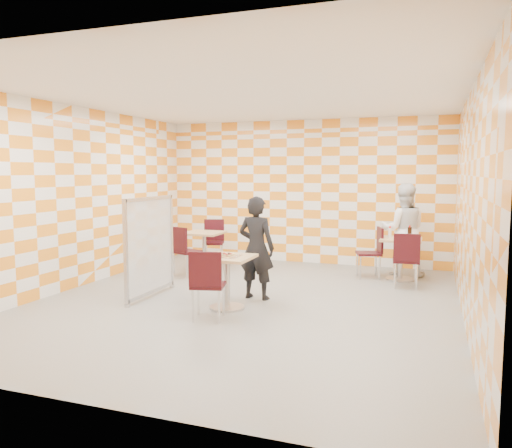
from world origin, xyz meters
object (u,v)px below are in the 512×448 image
at_px(second_table, 401,252).
at_px(empty_table, 204,244).
at_px(soda_bottle, 410,233).
at_px(main_table, 227,273).
at_px(chair_second_front, 406,256).
at_px(partition, 150,246).
at_px(chair_empty_far, 214,238).
at_px(sport_bottle, 390,232).
at_px(man_dark, 256,248).
at_px(man_white, 403,230).
at_px(chair_second_side, 374,248).
at_px(chair_empty_near, 183,247).
at_px(chair_main_front, 207,280).

relative_size(second_table, empty_table, 1.00).
bearing_deg(soda_bottle, main_table, -129.74).
bearing_deg(chair_second_front, partition, -153.08).
distance_m(chair_empty_far, sport_bottle, 3.61).
distance_m(man_dark, man_white, 3.20).
xyz_separation_m(man_dark, sport_bottle, (1.78, 2.21, 0.06)).
bearing_deg(empty_table, soda_bottle, 5.41).
distance_m(chair_second_side, man_white, 0.70).
height_order(chair_second_side, sport_bottle, sport_bottle).
bearing_deg(man_white, sport_bottle, 44.36).
relative_size(chair_second_front, soda_bottle, 4.02).
bearing_deg(chair_empty_near, empty_table, 82.83).
relative_size(chair_second_side, partition, 0.60).
bearing_deg(chair_second_front, chair_main_front, -130.32).
distance_m(second_table, partition, 4.38).
distance_m(empty_table, chair_second_front, 3.84).
bearing_deg(empty_table, chair_second_front, -5.09).
xyz_separation_m(chair_main_front, man_white, (2.21, 3.81, 0.31)).
bearing_deg(chair_empty_near, second_table, 15.31).
xyz_separation_m(second_table, chair_empty_near, (-3.79, -1.04, 0.04)).
xyz_separation_m(chair_second_front, chair_empty_near, (-3.92, -0.37, 0.00)).
bearing_deg(man_white, second_table, 79.16).
bearing_deg(sport_bottle, empty_table, -172.99).
bearing_deg(partition, empty_table, 93.66).
height_order(chair_second_side, man_white, man_white).
bearing_deg(chair_main_front, man_dark, 80.58).
relative_size(chair_second_side, chair_empty_near, 1.00).
distance_m(main_table, sport_bottle, 3.50).
bearing_deg(empty_table, chair_main_front, -64.04).
relative_size(chair_main_front, chair_empty_far, 1.00).
relative_size(empty_table, sport_bottle, 3.75).
height_order(second_table, man_dark, man_dark).
xyz_separation_m(chair_main_front, chair_second_side, (1.73, 3.41, 0.00)).
height_order(main_table, chair_second_side, chair_second_side).
bearing_deg(main_table, man_dark, 72.60).
bearing_deg(main_table, second_table, 51.58).
xyz_separation_m(chair_second_front, chair_second_side, (-0.59, 0.67, 0.00)).
relative_size(chair_main_front, man_white, 0.54).
relative_size(main_table, chair_empty_far, 0.81).
distance_m(chair_empty_near, chair_empty_far, 1.39).
bearing_deg(man_white, chair_second_side, 30.60).
height_order(chair_main_front, soda_bottle, soda_bottle).
bearing_deg(chair_empty_far, partition, -85.26).
bearing_deg(empty_table, chair_empty_far, 98.25).
bearing_deg(soda_bottle, man_dark, -134.73).
height_order(partition, man_dark, man_dark).
xyz_separation_m(empty_table, chair_empty_near, (-0.09, -0.71, 0.04)).
distance_m(chair_main_front, chair_second_side, 3.82).
distance_m(chair_main_front, man_dark, 1.34).
xyz_separation_m(main_table, soda_bottle, (2.33, 2.80, 0.34)).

